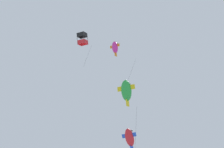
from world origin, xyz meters
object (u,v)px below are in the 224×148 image
kite_box_upper_right (82,39)px  kite_fish_low_drifter (130,138)px  kite_fish_far_centre (126,91)px  kite_fish_highest (115,47)px

kite_box_upper_right → kite_fish_low_drifter: size_ratio=0.94×
kite_fish_far_centre → kite_fish_low_drifter: (0.21, -0.05, -4.53)m
kite_fish_far_centre → kite_box_upper_right: bearing=169.5°
kite_fish_far_centre → kite_fish_highest: 12.20m
kite_box_upper_right → kite_fish_low_drifter: kite_box_upper_right is taller
kite_fish_far_centre → kite_fish_low_drifter: kite_fish_far_centre is taller
kite_fish_low_drifter → kite_fish_highest: bearing=129.6°
kite_box_upper_right → kite_fish_low_drifter: 13.48m
kite_fish_far_centre → kite_box_upper_right: (-3.39, 4.57, 7.61)m
kite_box_upper_right → kite_fish_far_centre: bearing=-9.7°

